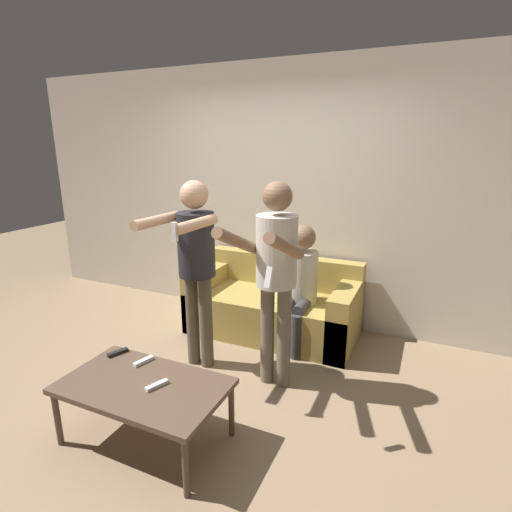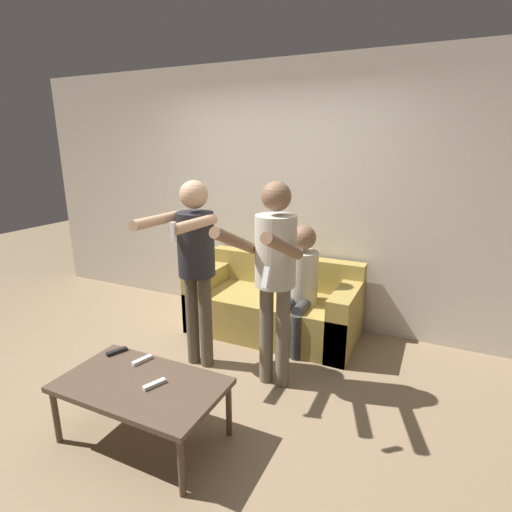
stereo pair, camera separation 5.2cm
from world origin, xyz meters
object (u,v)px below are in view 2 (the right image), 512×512
(coffee_table, at_px, (141,388))
(remote_near, at_px, (154,384))
(person_standing_left, at_px, (195,254))
(person_standing_right, at_px, (274,264))
(couch, at_px, (274,307))
(remote_far, at_px, (117,351))
(person_seated, at_px, (300,282))
(remote_mid, at_px, (142,360))

(coffee_table, height_order, remote_near, remote_near)
(coffee_table, relative_size, remote_near, 6.96)
(person_standing_left, bearing_deg, person_standing_right, -0.45)
(coffee_table, bearing_deg, couch, 84.59)
(person_standing_right, bearing_deg, person_standing_left, 179.55)
(couch, bearing_deg, remote_far, -110.12)
(remote_far, bearing_deg, person_standing_left, 72.34)
(couch, height_order, person_seated, person_seated)
(coffee_table, relative_size, remote_mid, 6.88)
(coffee_table, distance_m, remote_mid, 0.27)
(remote_mid, height_order, remote_far, same)
(person_standing_right, distance_m, person_seated, 0.82)
(person_seated, bearing_deg, couch, 154.53)
(coffee_table, xyz_separation_m, remote_mid, (-0.16, 0.20, 0.05))
(person_seated, distance_m, remote_mid, 1.61)
(person_standing_right, bearing_deg, remote_near, -114.56)
(person_seated, bearing_deg, remote_far, -122.19)
(remote_mid, xyz_separation_m, remote_far, (-0.25, 0.02, 0.00))
(remote_near, distance_m, remote_mid, 0.33)
(remote_near, relative_size, remote_mid, 0.99)
(remote_near, relative_size, remote_far, 1.00)
(couch, distance_m, remote_mid, 1.65)
(remote_near, bearing_deg, remote_far, 157.59)
(person_seated, bearing_deg, remote_near, -103.32)
(remote_near, bearing_deg, coffee_table, -175.30)
(coffee_table, height_order, remote_far, remote_far)
(person_standing_right, height_order, remote_far, person_standing_right)
(person_seated, xyz_separation_m, remote_far, (-0.91, -1.44, -0.21))
(person_standing_left, distance_m, remote_far, 0.95)
(person_standing_left, bearing_deg, remote_near, -72.94)
(couch, bearing_deg, remote_mid, -101.72)
(person_seated, relative_size, remote_far, 7.70)
(person_standing_right, bearing_deg, remote_far, -142.74)
(remote_far, bearing_deg, person_seated, 57.81)
(coffee_table, bearing_deg, person_standing_right, 60.60)
(coffee_table, bearing_deg, remote_near, 4.70)
(person_standing_right, distance_m, coffee_table, 1.25)
(person_seated, relative_size, coffee_table, 1.11)
(person_standing_right, height_order, person_seated, person_standing_right)
(couch, xyz_separation_m, coffee_table, (-0.17, -1.81, 0.11))
(coffee_table, bearing_deg, remote_mid, 128.55)
(couch, bearing_deg, person_standing_right, -68.01)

